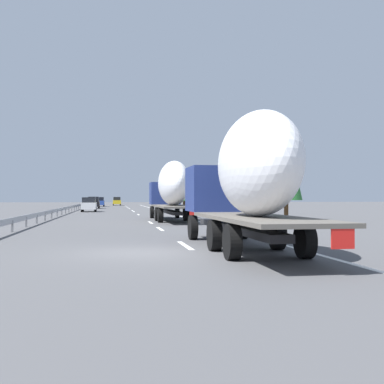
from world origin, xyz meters
The scene contains 23 objects.
ground_plane centered at (40.00, 0.00, 0.00)m, with size 260.00×260.00×0.00m, color #4C4C4F.
lane_stripe_0 centered at (2.00, -1.80, 0.00)m, with size 3.20×0.20×0.01m, color white.
lane_stripe_1 centered at (11.58, -1.80, 0.00)m, with size 3.20×0.20×0.01m, color white.
lane_stripe_2 centered at (18.50, -1.80, 0.00)m, with size 3.20×0.20×0.01m, color white.
lane_stripe_3 centered at (34.72, -1.80, 0.00)m, with size 3.20×0.20×0.01m, color white.
lane_stripe_4 centered at (45.38, -1.80, 0.00)m, with size 3.20×0.20×0.01m, color white.
lane_stripe_5 centered at (50.37, -1.80, 0.00)m, with size 3.20×0.20×0.01m, color white.
lane_stripe_6 centered at (61.58, -1.80, 0.00)m, with size 3.20×0.20×0.01m, color white.
lane_stripe_7 centered at (68.50, -1.80, 0.00)m, with size 3.20×0.20×0.01m, color white.
lane_stripe_8 centered at (85.55, -1.80, 0.00)m, with size 3.20×0.20×0.01m, color white.
lane_stripe_9 centered at (76.75, -1.80, 0.00)m, with size 3.20×0.20×0.01m, color white.
edge_line_right centered at (45.00, -5.50, 0.00)m, with size 110.00×0.20×0.01m, color white.
truck_lead centered at (20.78, -3.60, 2.54)m, with size 13.67×2.55×4.50m.
truck_trailing centered at (0.03, -3.60, 2.48)m, with size 12.32×2.55×4.48m.
car_yellow_coupe centered at (93.98, -0.10, 0.96)m, with size 4.52×1.81×1.91m.
car_black_suv centered at (64.14, 3.89, 0.96)m, with size 4.44×1.86×1.92m.
car_white_van centered at (45.70, 3.79, 0.92)m, with size 4.21×1.81×1.81m.
car_blue_sedan centered at (80.59, 3.35, 0.94)m, with size 4.00×1.79×1.87m.
road_sign centered at (41.26, -6.70, 2.31)m, with size 0.10×0.90×3.35m.
tree_0 centered at (20.29, -12.61, 4.50)m, with size 2.51×2.51×7.45m.
tree_1 centered at (57.56, -10.05, 3.19)m, with size 3.08×3.08×5.11m.
tree_2 centered at (34.19, -12.46, 3.47)m, with size 3.62×3.62×5.37m.
guardrail_median centered at (43.00, 6.00, 0.58)m, with size 94.00×0.10×0.76m.
Camera 1 is at (-15.72, 0.88, 1.79)m, focal length 44.94 mm.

